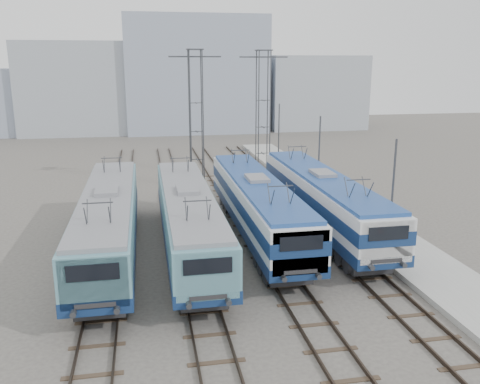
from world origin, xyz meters
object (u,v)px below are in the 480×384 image
Objects in this scene: locomotive_center_left at (189,217)px; mast_front at (392,203)px; locomotive_center_right at (257,203)px; mast_rear at (279,139)px; catenary_tower_west at (196,113)px; locomotive_far_left at (108,219)px; mast_mid at (319,162)px; locomotive_far_right at (323,197)px; catenary_tower_east at (263,110)px.

mast_front reaches higher than locomotive_center_left.
mast_rear is at bearing 71.28° from locomotive_center_right.
locomotive_far_left is at bearing -112.33° from catenary_tower_west.
locomotive_center_left is 11.41m from mast_front.
mast_mid is (6.35, 6.74, 1.12)m from locomotive_center_right.
locomotive_center_right is at bearing -133.29° from mast_mid.
locomotive_far_left is 4.51m from locomotive_center_left.
mast_mid is at bearing 73.33° from locomotive_far_right.
locomotive_center_right is 15.51m from catenary_tower_west.
locomotive_far_left is 1.00× the size of locomotive_far_right.
catenary_tower_west is 6.80m from catenary_tower_east.
catenary_tower_east is at bearing 75.76° from locomotive_center_right.
mast_front is at bearing -16.96° from locomotive_center_left.
mast_mid is (1.85, 6.18, 1.10)m from locomotive_far_right.
locomotive_far_right is at bearing -95.81° from mast_rear.
mast_mid is at bearing -78.14° from catenary_tower_east.
locomotive_far_left is at bearing -170.51° from locomotive_far_right.
catenary_tower_west is (-2.25, 14.74, 4.26)m from locomotive_center_right.
locomotive_center_left is 4.91m from locomotive_center_right.
mast_front is (10.85, -3.31, 1.21)m from locomotive_center_left.
locomotive_center_right is at bearing -172.88° from locomotive_far_right.
locomotive_center_left is 23.40m from mast_rear.
catenary_tower_west reaches higher than mast_mid.
locomotive_center_right is 1.56× the size of catenary_tower_west.
locomotive_center_right is 1.56× the size of catenary_tower_east.
mast_mid is 12.00m from mast_rear.
catenary_tower_east is (13.25, 18.44, 4.31)m from locomotive_far_left.
catenary_tower_west is at bearing 137.07° from mast_mid.
mast_rear is (6.35, 18.74, 1.12)m from locomotive_center_right.
catenary_tower_east is at bearing 101.86° from mast_mid.
locomotive_far_left is at bearing 176.76° from locomotive_center_left.
locomotive_far_left is 15.80m from mast_front.
mast_mid is at bearing 46.71° from locomotive_center_right.
locomotive_far_right is 6.54m from mast_mid.
locomotive_center_left is 17.40m from catenary_tower_west.
catenary_tower_east is 1.71× the size of mast_front.
mast_mid reaches higher than locomotive_center_right.
locomotive_far_left is 23.11m from catenary_tower_east.
locomotive_center_right is 2.67× the size of mast_mid.
locomotive_center_left is at bearing -117.67° from mast_rear.
mast_front is (1.85, -5.82, 1.10)m from locomotive_far_right.
locomotive_center_left is 9.34m from locomotive_far_right.
locomotive_center_right is 2.67× the size of mast_front.
mast_front is 1.00× the size of mast_mid.
catenary_tower_east is (6.50, 2.00, 0.00)m from catenary_tower_west.
locomotive_center_right is at bearing -108.72° from mast_rear.
mast_rear reaches higher than locomotive_far_left.
catenary_tower_east is (8.75, 18.69, 4.35)m from locomotive_center_left.
catenary_tower_west is 1.71× the size of mast_rear.
locomotive_far_left is 2.69× the size of mast_rear.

